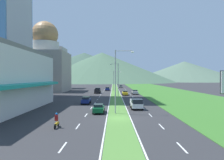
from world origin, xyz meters
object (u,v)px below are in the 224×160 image
(street_lamp_mid, at_px, (117,78))
(car_3, at_px, (107,89))
(car_2, at_px, (86,100))
(car_5, at_px, (121,86))
(street_lamp_near, at_px, (117,77))
(street_lamp_far, at_px, (114,79))
(pickup_truck_0, at_px, (136,104))
(pickup_truck_1, at_px, (98,91))
(car_1, at_px, (135,92))
(car_0, at_px, (125,93))
(motorcycle_rider, at_px, (57,122))
(car_4, at_px, (99,108))

(street_lamp_mid, distance_m, car_3, 32.31)
(car_2, height_order, car_5, car_2)
(street_lamp_near, xyz_separation_m, street_lamp_far, (-0.20, 56.71, -0.91))
(pickup_truck_0, xyz_separation_m, pickup_truck_1, (-10.34, 38.99, 0.00))
(street_lamp_mid, xyz_separation_m, car_1, (6.40, 11.16, -4.97))
(car_5, bearing_deg, car_2, -8.08)
(car_1, bearing_deg, car_0, -46.35)
(street_lamp_mid, bearing_deg, car_2, -115.74)
(pickup_truck_1, bearing_deg, car_2, 179.60)
(street_lamp_far, relative_size, car_1, 1.95)
(car_0, height_order, motorcycle_rider, motorcycle_rider)
(car_1, height_order, car_3, car_3)
(pickup_truck_1, bearing_deg, car_3, -11.79)
(motorcycle_rider, bearing_deg, car_2, -1.39)
(street_lamp_mid, relative_size, car_4, 2.39)
(car_2, xyz_separation_m, pickup_truck_1, (0.22, 31.29, 0.17))
(car_1, distance_m, pickup_truck_0, 34.32)
(motorcycle_rider, bearing_deg, pickup_truck_0, -36.81)
(car_2, relative_size, motorcycle_rider, 2.23)
(car_2, bearing_deg, car_4, -162.98)
(car_1, xyz_separation_m, car_5, (-3.42, 46.44, -0.01))
(car_0, bearing_deg, car_1, 133.65)
(street_lamp_mid, xyz_separation_m, car_5, (2.98, 57.61, -4.98))
(car_4, relative_size, pickup_truck_0, 0.79)
(street_lamp_near, distance_m, car_1, 40.46)
(car_5, distance_m, pickup_truck_0, 80.61)
(car_0, relative_size, car_3, 1.01)
(street_lamp_mid, height_order, car_4, street_lamp_mid)
(street_lamp_far, distance_m, motorcycle_rider, 66.72)
(street_lamp_far, xyz_separation_m, car_2, (-6.64, -43.65, -4.25))
(pickup_truck_1, xyz_separation_m, motorcycle_rider, (-0.77, -53.84, -0.24))
(car_1, height_order, car_5, car_1)
(car_2, relative_size, pickup_truck_0, 0.82)
(street_lamp_far, bearing_deg, car_5, 82.77)
(car_3, bearing_deg, car_4, -179.78)
(car_4, bearing_deg, car_5, -4.46)
(car_3, relative_size, car_4, 1.10)
(street_lamp_near, bearing_deg, street_lamp_mid, 88.91)
(car_0, xyz_separation_m, car_1, (3.64, 3.48, 0.02))
(street_lamp_mid, distance_m, pickup_truck_0, 23.70)
(street_lamp_far, height_order, car_4, street_lamp_far)
(car_5, bearing_deg, street_lamp_far, -7.23)
(car_2, relative_size, car_5, 0.99)
(car_0, distance_m, car_4, 35.73)
(street_lamp_near, height_order, street_lamp_mid, street_lamp_near)
(street_lamp_near, height_order, pickup_truck_1, street_lamp_near)
(street_lamp_near, relative_size, car_3, 2.24)
(street_lamp_far, bearing_deg, street_lamp_near, -89.80)
(car_5, relative_size, pickup_truck_0, 0.83)
(street_lamp_near, relative_size, car_1, 2.36)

